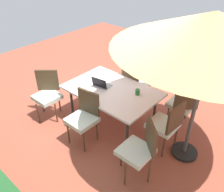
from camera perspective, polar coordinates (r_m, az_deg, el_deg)
ground_plane at (r=4.84m, az=-0.00°, el=-5.99°), size 10.00×10.00×0.02m
dining_table at (r=4.43m, az=-0.00°, el=1.06°), size 1.73×1.15×0.74m
patio_umbrella at (r=3.24m, az=23.43°, el=14.36°), size 2.58×2.58×2.39m
chair_west at (r=3.99m, az=13.12°, el=-6.56°), size 0.48×0.47×0.98m
chair_northwest at (r=3.51m, az=6.81°, el=-12.46°), size 0.58×0.59×0.98m
chair_northeast at (r=4.84m, az=-15.48°, el=0.80°), size 0.59×0.59×0.98m
chair_south at (r=5.00m, az=5.41°, el=3.11°), size 0.46×0.47×0.98m
chair_north at (r=4.09m, az=-6.87°, el=-4.74°), size 0.47×0.48×0.98m
chair_southwest at (r=4.55m, az=16.92°, el=-1.72°), size 0.58×0.59×0.98m
laptop at (r=4.47m, az=-2.62°, el=2.83°), size 0.35×0.29×0.21m
cup at (r=4.25m, az=6.23°, el=0.98°), size 0.08×0.08×0.11m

